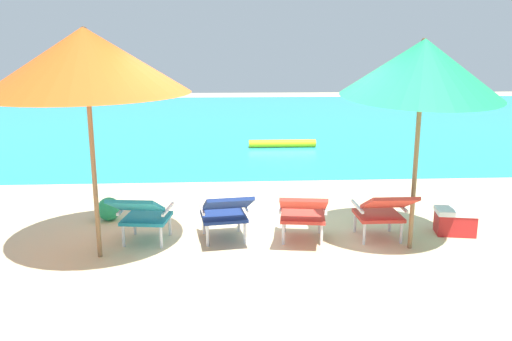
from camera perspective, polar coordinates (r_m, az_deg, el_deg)
name	(u,v)px	position (r m, az deg, el deg)	size (l,w,h in m)	color
ground_plane	(245,168)	(9.88, -1.25, 0.31)	(40.00, 40.00, 0.00)	beige
ocean_band	(236,118)	(17.66, -2.29, 5.93)	(40.00, 18.00, 0.01)	#28B2B7
swim_buoy	(282,143)	(12.05, 3.00, 3.08)	(0.18, 0.18, 1.60)	yellow
lounge_chair_far_left	(142,213)	(5.90, -12.80, -4.70)	(0.65, 0.94, 0.68)	teal
lounge_chair_near_left	(226,211)	(5.84, -3.47, -4.58)	(0.65, 0.94, 0.68)	navy
lounge_chair_near_right	(303,211)	(5.85, 5.33, -4.59)	(0.65, 0.94, 0.68)	red
lounge_chair_far_right	(383,210)	(6.05, 14.20, -4.35)	(0.55, 0.87, 0.68)	red
beach_umbrella_left	(86,61)	(5.45, -18.72, 11.68)	(2.63, 2.65, 2.47)	olive
beach_umbrella_right	(423,68)	(5.71, 18.33, 10.95)	(1.75, 1.80, 2.41)	olive
beach_ball	(109,209)	(7.01, -16.30, -4.21)	(0.31, 0.31, 0.31)	#1E9E60
cooler_box	(455,221)	(6.69, 21.62, -5.36)	(0.52, 0.40, 0.32)	red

